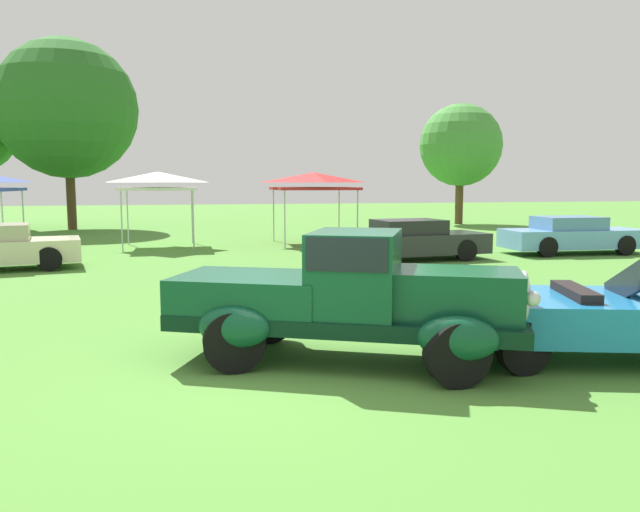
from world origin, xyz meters
TOP-DOWN VIEW (x-y plane):
  - ground_plane at (0.00, 0.00)m, footprint 120.00×120.00m
  - feature_pickup_truck at (0.62, 0.22)m, footprint 4.66×3.18m
  - neighbor_convertible at (4.07, -0.40)m, footprint 4.44×2.78m
  - show_car_charcoal at (5.31, 9.96)m, footprint 4.61×2.18m
  - show_car_skyblue at (11.03, 10.40)m, footprint 4.62×1.86m
  - canopy_tent_center_field at (-2.24, 15.53)m, footprint 2.63×2.63m
  - canopy_tent_right_field at (3.46, 15.51)m, footprint 2.98×2.98m
  - treeline_mid_left at (-6.79, 25.22)m, footprint 6.77×6.77m
  - treeline_center at (13.83, 24.71)m, footprint 4.56×4.56m

SIDE VIEW (x-z plane):
  - ground_plane at x=0.00m, z-range 0.00..0.00m
  - neighbor_convertible at x=4.07m, z-range -0.12..1.28m
  - show_car_charcoal at x=5.31m, z-range -0.01..1.21m
  - show_car_skyblue at x=11.03m, z-range -0.01..1.21m
  - feature_pickup_truck at x=0.62m, z-range 0.02..1.72m
  - canopy_tent_center_field at x=-2.24m, z-range 1.07..3.78m
  - canopy_tent_right_field at x=3.46m, z-range 1.07..3.78m
  - treeline_center at x=13.83m, z-range 1.04..7.73m
  - treeline_mid_left at x=-6.79m, z-range 1.25..10.54m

